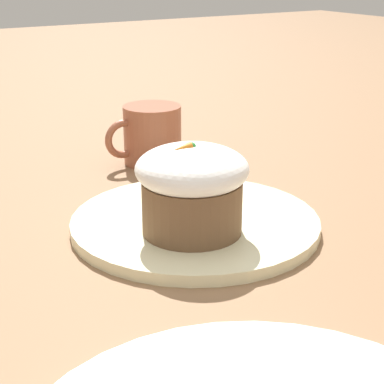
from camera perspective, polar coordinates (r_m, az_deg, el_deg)
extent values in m
plane|color=#846042|center=(0.67, 0.28, -3.22)|extent=(4.00, 4.00, 0.00)
cylinder|color=beige|center=(0.67, 0.28, -2.75)|extent=(0.26, 0.26, 0.01)
cylinder|color=brown|center=(0.63, 0.00, -1.31)|extent=(0.10, 0.10, 0.05)
ellipsoid|color=white|center=(0.61, 0.00, 2.07)|extent=(0.11, 0.11, 0.05)
cone|color=orange|center=(0.60, -0.88, 3.88)|extent=(0.02, 0.01, 0.01)
sphere|color=green|center=(0.60, -0.06, 4.03)|extent=(0.01, 0.01, 0.01)
cube|color=silver|center=(0.72, -0.88, -0.40)|extent=(0.03, 0.08, 0.00)
ellipsoid|color=silver|center=(0.67, 0.25, -1.79)|extent=(0.04, 0.04, 0.01)
cylinder|color=#9E563D|center=(0.88, -3.53, 5.13)|extent=(0.08, 0.08, 0.08)
torus|color=#9E563D|center=(0.86, -6.12, 4.71)|extent=(0.05, 0.01, 0.05)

